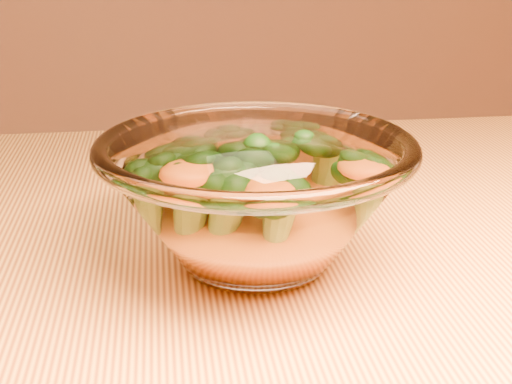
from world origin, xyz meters
TOP-DOWN VIEW (x-y plane):
  - table at (0.00, 0.00)m, footprint 1.20×0.80m
  - glass_bowl at (0.01, -0.01)m, footprint 0.24×0.24m
  - cheese_sauce at (0.01, -0.01)m, footprint 0.14×0.14m
  - broccoli_heap at (0.01, -0.00)m, footprint 0.16×0.15m

SIDE VIEW (x-z plane):
  - table at x=0.00m, z-range 0.28..1.03m
  - cheese_sauce at x=0.01m, z-range 0.76..0.80m
  - glass_bowl at x=0.01m, z-range 0.75..0.86m
  - broccoli_heap at x=0.01m, z-range 0.79..0.85m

